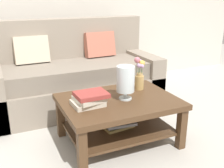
% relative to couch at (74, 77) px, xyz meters
% --- Properties ---
extents(ground_plane, '(10.00, 10.00, 0.00)m').
position_rel_couch_xyz_m(ground_plane, '(0.08, -0.78, -0.36)').
color(ground_plane, '#B7B2A8').
extents(couch, '(2.06, 0.90, 1.06)m').
position_rel_couch_xyz_m(couch, '(0.00, 0.00, 0.00)').
color(couch, gray).
rests_on(couch, ground).
extents(coffee_table, '(1.06, 0.79, 0.44)m').
position_rel_couch_xyz_m(coffee_table, '(0.11, -1.08, -0.05)').
color(coffee_table, '#4C331E').
rests_on(coffee_table, ground).
extents(book_stack_main, '(0.30, 0.25, 0.12)m').
position_rel_couch_xyz_m(book_stack_main, '(-0.19, -1.11, 0.13)').
color(book_stack_main, beige).
rests_on(book_stack_main, coffee_table).
extents(glass_hurricane_vase, '(0.16, 0.16, 0.31)m').
position_rel_couch_xyz_m(glass_hurricane_vase, '(0.17, -1.10, 0.26)').
color(glass_hurricane_vase, silver).
rests_on(glass_hurricane_vase, coffee_table).
extents(flower_pitcher, '(0.10, 0.10, 0.33)m').
position_rel_couch_xyz_m(flower_pitcher, '(0.42, -0.92, 0.22)').
color(flower_pitcher, tan).
rests_on(flower_pitcher, coffee_table).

